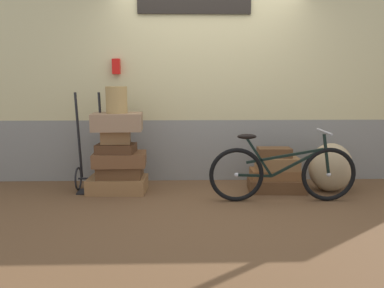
# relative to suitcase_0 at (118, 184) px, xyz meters

# --- Properties ---
(ground) EXTENTS (9.58, 5.20, 0.06)m
(ground) POSITION_rel_suitcase_0_xyz_m (1.16, -0.22, -0.12)
(ground) COLOR brown
(station_building) EXTENTS (7.58, 0.74, 2.52)m
(station_building) POSITION_rel_suitcase_0_xyz_m (1.18, 0.63, 1.17)
(station_building) COLOR gray
(station_building) RESTS_ON ground
(suitcase_0) EXTENTS (0.73, 0.48, 0.18)m
(suitcase_0) POSITION_rel_suitcase_0_xyz_m (0.00, 0.00, 0.00)
(suitcase_0) COLOR olive
(suitcase_0) RESTS_ON ground
(suitcase_1) EXTENTS (0.55, 0.41, 0.15)m
(suitcase_1) POSITION_rel_suitcase_0_xyz_m (0.03, 0.02, 0.17)
(suitcase_1) COLOR brown
(suitcase_1) RESTS_ON suitcase_0
(suitcase_2) EXTENTS (0.66, 0.44, 0.16)m
(suitcase_2) POSITION_rel_suitcase_0_xyz_m (0.04, -0.01, 0.33)
(suitcase_2) COLOR brown
(suitcase_2) RESTS_ON suitcase_1
(suitcase_3) EXTENTS (0.49, 0.36, 0.11)m
(suitcase_3) POSITION_rel_suitcase_0_xyz_m (-0.00, -0.02, 0.46)
(suitcase_3) COLOR #4C2D19
(suitcase_3) RESTS_ON suitcase_2
(suitcase_4) EXTENTS (0.37, 0.26, 0.17)m
(suitcase_4) POSITION_rel_suitcase_0_xyz_m (-0.01, 0.01, 0.60)
(suitcase_4) COLOR olive
(suitcase_4) RESTS_ON suitcase_3
(suitcase_5) EXTENTS (0.61, 0.40, 0.21)m
(suitcase_5) POSITION_rel_suitcase_0_xyz_m (0.02, -0.02, 0.79)
(suitcase_5) COLOR #937051
(suitcase_5) RESTS_ON suitcase_4
(suitcase_6) EXTENTS (0.70, 0.44, 0.16)m
(suitcase_6) POSITION_rel_suitcase_0_xyz_m (1.99, -0.02, -0.01)
(suitcase_6) COLOR brown
(suitcase_6) RESTS_ON ground
(suitcase_7) EXTENTS (0.62, 0.33, 0.12)m
(suitcase_7) POSITION_rel_suitcase_0_xyz_m (1.98, -0.01, 0.13)
(suitcase_7) COLOR brown
(suitcase_7) RESTS_ON suitcase_6
(suitcase_8) EXTENTS (0.53, 0.28, 0.16)m
(suitcase_8) POSITION_rel_suitcase_0_xyz_m (2.00, -0.03, 0.26)
(suitcase_8) COLOR olive
(suitcase_8) RESTS_ON suitcase_7
(suitcase_9) EXTENTS (0.42, 0.24, 0.11)m
(suitcase_9) POSITION_rel_suitcase_0_xyz_m (1.96, 0.01, 0.40)
(suitcase_9) COLOR brown
(suitcase_9) RESTS_ON suitcase_8
(wicker_basket) EXTENTS (0.26, 0.26, 0.32)m
(wicker_basket) POSITION_rel_suitcase_0_xyz_m (0.02, -0.01, 1.06)
(wicker_basket) COLOR #A8844C
(wicker_basket) RESTS_ON suitcase_5
(luggage_trolley) EXTENTS (0.37, 0.37, 1.24)m
(luggage_trolley) POSITION_rel_suitcase_0_xyz_m (-0.34, 0.08, 0.20)
(luggage_trolley) COLOR black
(luggage_trolley) RESTS_ON ground
(burlap_sack) EXTENTS (0.54, 0.46, 0.61)m
(burlap_sack) POSITION_rel_suitcase_0_xyz_m (2.67, -0.04, 0.21)
(burlap_sack) COLOR tan
(burlap_sack) RESTS_ON ground
(bicycle) EXTENTS (1.69, 0.46, 0.82)m
(bicycle) POSITION_rel_suitcase_0_xyz_m (1.95, -0.43, 0.25)
(bicycle) COLOR black
(bicycle) RESTS_ON ground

